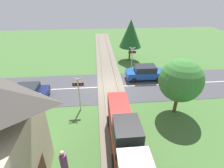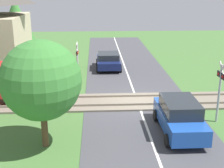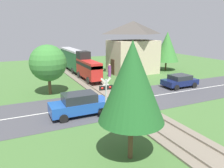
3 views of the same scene
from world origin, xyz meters
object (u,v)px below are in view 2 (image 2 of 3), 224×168
(car_far_side, at_px, (108,60))
(crossing_signal_east_approach, at_px, (77,59))
(car_near_crossing, at_px, (179,116))
(crossing_signal_west_approach, at_px, (220,84))

(car_far_side, xyz_separation_m, crossing_signal_east_approach, (-5.01, 2.28, 1.30))
(car_near_crossing, relative_size, crossing_signal_west_approach, 1.33)
(car_near_crossing, bearing_deg, crossing_signal_west_approach, -64.45)
(crossing_signal_west_approach, distance_m, crossing_signal_east_approach, 9.48)
(crossing_signal_east_approach, bearing_deg, car_far_side, -24.47)
(car_far_side, distance_m, crossing_signal_east_approach, 5.66)
(crossing_signal_west_approach, bearing_deg, crossing_signal_east_approach, 51.68)
(car_near_crossing, xyz_separation_m, crossing_signal_east_approach, (6.97, 5.16, 1.18))
(crossing_signal_east_approach, bearing_deg, crossing_signal_west_approach, -128.32)
(car_near_crossing, height_order, crossing_signal_east_approach, crossing_signal_east_approach)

